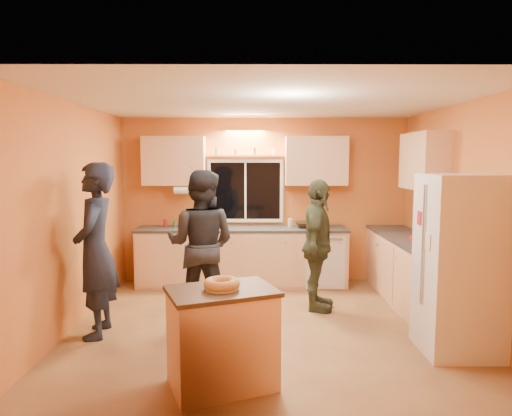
{
  "coord_description": "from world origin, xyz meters",
  "views": [
    {
      "loc": [
        -0.17,
        -5.25,
        1.94
      ],
      "look_at": [
        -0.14,
        0.4,
        1.34
      ],
      "focal_mm": 32.0,
      "sensor_mm": 36.0,
      "label": 1
    }
  ],
  "objects_px": {
    "island": "(222,337)",
    "person_center": "(201,244)",
    "refrigerator": "(460,264)",
    "person_right": "(317,245)",
    "person_left": "(96,250)"
  },
  "relations": [
    {
      "from": "island",
      "to": "person_left",
      "type": "bearing_deg",
      "value": 119.86
    },
    {
      "from": "refrigerator",
      "to": "person_left",
      "type": "distance_m",
      "value": 3.82
    },
    {
      "from": "island",
      "to": "person_center",
      "type": "height_order",
      "value": "person_center"
    },
    {
      "from": "island",
      "to": "refrigerator",
      "type": "bearing_deg",
      "value": -4.49
    },
    {
      "from": "person_left",
      "to": "person_right",
      "type": "height_order",
      "value": "person_left"
    },
    {
      "from": "refrigerator",
      "to": "person_center",
      "type": "bearing_deg",
      "value": 159.01
    },
    {
      "from": "person_left",
      "to": "person_right",
      "type": "xyz_separation_m",
      "value": [
        2.55,
        0.86,
        -0.11
      ]
    },
    {
      "from": "refrigerator",
      "to": "person_left",
      "type": "height_order",
      "value": "person_left"
    },
    {
      "from": "refrigerator",
      "to": "island",
      "type": "relative_size",
      "value": 1.72
    },
    {
      "from": "island",
      "to": "person_right",
      "type": "height_order",
      "value": "person_right"
    },
    {
      "from": "island",
      "to": "person_center",
      "type": "bearing_deg",
      "value": 80.7
    },
    {
      "from": "person_right",
      "to": "person_center",
      "type": "bearing_deg",
      "value": 114.08
    },
    {
      "from": "refrigerator",
      "to": "person_right",
      "type": "bearing_deg",
      "value": 133.14
    },
    {
      "from": "refrigerator",
      "to": "person_right",
      "type": "relative_size",
      "value": 1.06
    },
    {
      "from": "person_right",
      "to": "island",
      "type": "bearing_deg",
      "value": 164.94
    }
  ]
}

